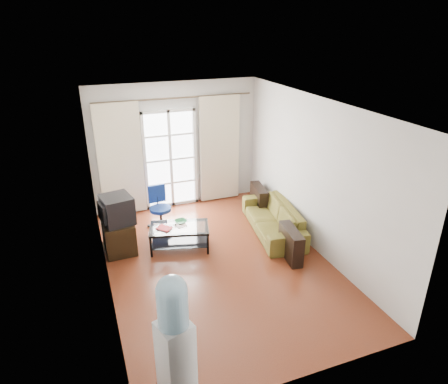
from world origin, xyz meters
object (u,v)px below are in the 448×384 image
at_px(sofa, 273,218).
at_px(coffee_table, 179,234).
at_px(crt_tv, 116,210).
at_px(task_chair, 161,216).
at_px(water_cooler, 175,339).
at_px(tv_stand, 119,235).

relative_size(sofa, coffee_table, 1.71).
bearing_deg(crt_tv, coffee_table, -26.87).
relative_size(crt_tv, task_chair, 0.72).
relative_size(crt_tv, water_cooler, 0.39).
bearing_deg(water_cooler, sofa, 31.60).
bearing_deg(crt_tv, water_cooler, -97.97).
relative_size(sofa, task_chair, 2.32).
relative_size(coffee_table, crt_tv, 1.89).
height_order(coffee_table, task_chair, task_chair).
bearing_deg(task_chair, water_cooler, -103.89).
xyz_separation_m(crt_tv, task_chair, (0.88, 0.58, -0.56)).
bearing_deg(crt_tv, sofa, -17.95).
bearing_deg(sofa, task_chair, -105.68).
relative_size(tv_stand, task_chair, 0.90).
distance_m(tv_stand, task_chair, 1.01).
xyz_separation_m(tv_stand, task_chair, (0.88, 0.51, -0.03)).
xyz_separation_m(coffee_table, tv_stand, (-1.03, 0.35, 0.01)).
bearing_deg(coffee_table, sofa, -1.56).
height_order(sofa, task_chair, task_chair).
bearing_deg(sofa, crt_tv, -87.93).
height_order(sofa, coffee_table, sofa).
bearing_deg(tv_stand, sofa, -9.48).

